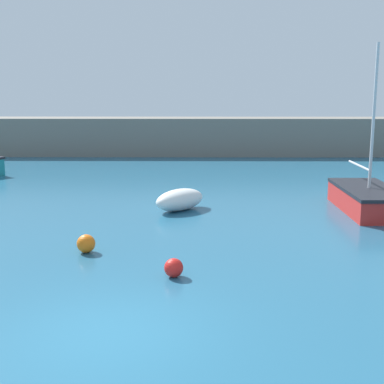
{
  "coord_description": "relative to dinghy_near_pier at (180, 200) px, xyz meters",
  "views": [
    {
      "loc": [
        1.64,
        -9.13,
        4.42
      ],
      "look_at": [
        1.46,
        10.53,
        0.58
      ],
      "focal_mm": 50.0,
      "sensor_mm": 36.0,
      "label": 1
    }
  ],
  "objects": [
    {
      "name": "ground_plane",
      "position": [
        -1.02,
        -10.01,
        -0.49
      ],
      "size": [
        120.0,
        120.0,
        0.2
      ],
      "primitive_type": "cube",
      "color": "#235B7A"
    },
    {
      "name": "harbor_breakwater",
      "position": [
        -1.02,
        16.6,
        0.84
      ],
      "size": [
        44.18,
        2.71,
        2.47
      ],
      "primitive_type": "cube",
      "color": "slate",
      "rests_on": "ground_plane"
    },
    {
      "name": "dinghy_near_pier",
      "position": [
        0.0,
        0.0,
        0.0
      ],
      "size": [
        2.24,
        2.27,
        0.79
      ],
      "rotation": [
        0.0,
        0.0,
        3.95
      ],
      "color": "white",
      "rests_on": "ground_plane"
    },
    {
      "name": "sailboat_tall_mast",
      "position": [
        6.86,
        -0.08,
        0.07
      ],
      "size": [
        1.95,
        4.74,
        5.97
      ],
      "rotation": [
        0.0,
        0.0,
        4.72
      ],
      "color": "red",
      "rests_on": "ground_plane"
    },
    {
      "name": "mooring_buoy_red",
      "position": [
        0.08,
        -7.07,
        -0.16
      ],
      "size": [
        0.46,
        0.46,
        0.46
      ],
      "primitive_type": "sphere",
      "color": "red",
      "rests_on": "ground_plane"
    },
    {
      "name": "mooring_buoy_orange",
      "position": [
        -2.39,
        -5.17,
        -0.14
      ],
      "size": [
        0.51,
        0.51,
        0.51
      ],
      "primitive_type": "sphere",
      "color": "orange",
      "rests_on": "ground_plane"
    }
  ]
}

